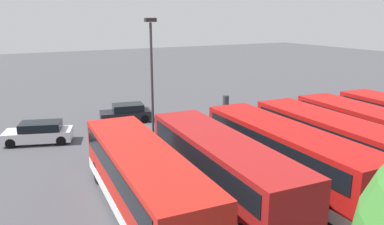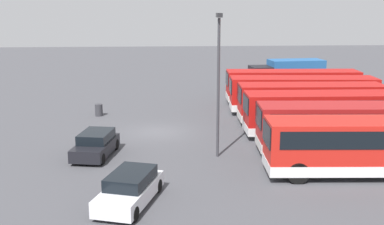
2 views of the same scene
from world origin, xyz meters
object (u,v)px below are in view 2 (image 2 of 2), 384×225
at_px(bus_single_deck_third, 311,102).
at_px(car_hatchback_silver, 96,144).
at_px(bus_single_deck_sixth, 375,145).
at_px(lamp_post_tall, 218,75).
at_px(bus_single_deck_fourth, 329,112).
at_px(waste_bin_yellow, 99,110).
at_px(bus_single_deck_second, 302,93).
at_px(box_truck_blue, 288,74).
at_px(bus_single_deck_near_end, 292,85).
at_px(bus_single_deck_fifth, 351,127).
at_px(car_small_green, 130,189).

height_order(bus_single_deck_third, car_hatchback_silver, bus_single_deck_third).
height_order(bus_single_deck_sixth, lamp_post_tall, lamp_post_tall).
xyz_separation_m(bus_single_deck_third, bus_single_deck_fourth, (3.50, 0.15, 0.00)).
bearing_deg(car_hatchback_silver, waste_bin_yellow, -173.82).
bearing_deg(bus_single_deck_second, waste_bin_yellow, -90.25).
xyz_separation_m(bus_single_deck_third, box_truck_blue, (-13.58, 1.97, 0.09)).
bearing_deg(bus_single_deck_second, car_hatchback_silver, -56.39).
height_order(bus_single_deck_near_end, bus_single_deck_sixth, same).
bearing_deg(bus_single_deck_fifth, bus_single_deck_fourth, 179.06).
bearing_deg(bus_single_deck_third, bus_single_deck_second, 172.98).
bearing_deg(bus_single_deck_fifth, waste_bin_yellow, -123.73).
distance_m(bus_single_deck_near_end, bus_single_deck_third, 7.38).
xyz_separation_m(bus_single_deck_near_end, waste_bin_yellow, (3.86, -16.73, -1.15)).
relative_size(bus_single_deck_second, box_truck_blue, 1.55).
bearing_deg(bus_single_deck_sixth, bus_single_deck_second, 177.55).
bearing_deg(waste_bin_yellow, bus_single_deck_sixth, 47.57).
height_order(car_small_green, lamp_post_tall, lamp_post_tall).
bearing_deg(bus_single_deck_sixth, bus_single_deck_third, 178.98).
height_order(bus_single_deck_near_end, waste_bin_yellow, bus_single_deck_near_end).
distance_m(car_hatchback_silver, waste_bin_yellow, 10.34).
bearing_deg(bus_single_deck_sixth, bus_single_deck_fifth, 175.64).
relative_size(bus_single_deck_third, waste_bin_yellow, 11.36).
bearing_deg(bus_single_deck_fourth, waste_bin_yellow, -113.33).
xyz_separation_m(bus_single_deck_second, box_truck_blue, (-10.16, 1.55, 0.08)).
bearing_deg(bus_single_deck_fourth, lamp_post_tall, -64.21).
bearing_deg(bus_single_deck_sixth, car_small_green, -77.57).
relative_size(bus_single_deck_second, lamp_post_tall, 1.45).
xyz_separation_m(bus_single_deck_second, lamp_post_tall, (10.78, -8.27, 3.17)).
relative_size(bus_single_deck_third, box_truck_blue, 1.40).
distance_m(bus_single_deck_third, bus_single_deck_sixth, 11.01).
bearing_deg(waste_bin_yellow, bus_single_deck_fifth, 56.27).
bearing_deg(waste_bin_yellow, lamp_post_tall, 37.09).
xyz_separation_m(bus_single_deck_near_end, car_hatchback_silver, (14.14, -15.62, -0.92)).
distance_m(bus_single_deck_second, waste_bin_yellow, 16.51).
bearing_deg(box_truck_blue, bus_single_deck_fourth, -6.10).
distance_m(bus_single_deck_third, bus_single_deck_fourth, 3.50).
xyz_separation_m(bus_single_deck_sixth, car_small_green, (2.72, -12.34, -0.92)).
distance_m(bus_single_deck_near_end, bus_single_deck_fourth, 10.86).
height_order(bus_single_deck_third, box_truck_blue, box_truck_blue).
bearing_deg(bus_single_deck_fifth, bus_single_deck_second, 178.22).
bearing_deg(lamp_post_tall, box_truck_blue, 154.87).
bearing_deg(bus_single_deck_fifth, car_hatchback_silver, -91.89).
relative_size(bus_single_deck_third, car_hatchback_silver, 2.53).
bearing_deg(waste_bin_yellow, car_hatchback_silver, 6.18).
relative_size(bus_single_deck_fourth, car_small_green, 2.43).
relative_size(bus_single_deck_third, lamp_post_tall, 1.31).
distance_m(bus_single_deck_fifth, bus_single_deck_sixth, 3.73).
bearing_deg(bus_single_deck_near_end, bus_single_deck_sixth, -2.73).
bearing_deg(car_hatchback_silver, bus_single_deck_second, 123.61).
xyz_separation_m(bus_single_deck_sixth, car_hatchback_silver, (-4.21, -14.74, -0.92)).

